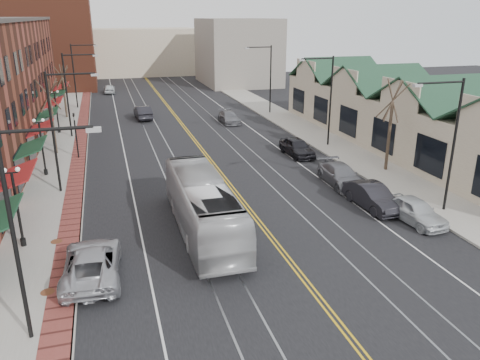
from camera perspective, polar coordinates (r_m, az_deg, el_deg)
ground at (r=21.35m, az=8.99°, el=-13.34°), size 160.00×160.00×0.00m
sidewalk_left at (r=38.07m, az=-21.34°, el=0.63°), size 4.00×120.00×0.15m
sidewalk_right at (r=42.85m, az=12.42°, el=3.54°), size 4.00×120.00×0.15m
building_right at (r=45.46m, az=19.35°, el=6.69°), size 8.00×36.00×4.60m
backdrop_left at (r=86.59m, az=-22.23°, el=15.09°), size 14.00×18.00×14.00m
backdrop_mid at (r=101.67m, az=-12.02°, el=15.09°), size 22.00×14.00×9.00m
backdrop_right at (r=84.53m, az=-0.33°, el=15.37°), size 12.00×16.00×11.00m
streetlight_l_0 at (r=17.60m, az=-24.78°, el=-3.94°), size 3.33×0.25×8.00m
streetlight_l_1 at (r=32.88m, az=-21.23°, el=6.81°), size 3.33×0.25×8.00m
streetlight_l_2 at (r=48.63m, az=-19.92°, el=10.68°), size 3.33×0.25×8.00m
streetlight_l_3 at (r=64.50m, az=-19.24°, el=12.64°), size 3.33×0.25×8.00m
streetlight_r_0 at (r=29.92m, az=24.14°, el=5.28°), size 3.33×0.25×8.00m
streetlight_r_1 at (r=43.11m, az=10.50°, el=10.51°), size 3.33×0.25×8.00m
streetlight_r_2 at (r=57.74m, az=3.33°, el=12.98°), size 3.33×0.25×8.00m
lamppost_l_1 at (r=26.26m, az=-25.47°, el=-3.23°), size 0.84×0.28×4.27m
lamppost_l_2 at (r=37.58m, az=-22.94°, el=3.59°), size 0.84×0.28×4.27m
lamppost_l_3 at (r=51.18m, az=-21.42°, el=7.66°), size 0.84×0.28×4.27m
tree_left_near at (r=43.08m, az=-22.00°, el=7.38°), size 1.78×1.37×6.48m
tree_left_far at (r=58.85m, az=-20.69°, el=10.20°), size 1.66×1.28×6.02m
tree_right_mid at (r=37.26m, az=17.85°, el=6.54°), size 1.90×1.46×6.93m
manhole_mid at (r=22.43m, az=-22.41°, el=-12.50°), size 0.60×0.60×0.02m
manhole_far at (r=26.81m, az=-21.47°, el=-6.98°), size 0.60×0.60×0.02m
traffic_signal at (r=41.21m, az=-19.40°, el=5.53°), size 0.18×0.15×3.80m
transit_bus at (r=25.84m, az=-4.54°, el=-3.17°), size 2.69×11.27×3.14m
parked_suv at (r=22.80m, az=-17.59°, el=-9.59°), size 2.80×5.58×1.52m
parked_car_a at (r=29.14m, az=20.60°, el=-3.53°), size 2.08×4.39×1.45m
parked_car_b at (r=30.42m, az=15.83°, el=-1.96°), size 1.86×4.71×1.53m
parked_car_c at (r=34.04m, az=12.18°, el=0.57°), size 2.24×5.07×1.45m
parked_car_d at (r=40.63m, az=6.96°, el=4.01°), size 2.00×4.59×1.54m
distant_car_left at (r=56.28m, az=-11.75°, el=8.06°), size 1.92×4.79×1.55m
distant_car_right at (r=53.09m, az=-1.34°, el=7.66°), size 1.86×4.51×1.30m
distant_car_far at (r=76.74m, az=-15.65°, el=10.66°), size 1.71×4.16×1.41m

